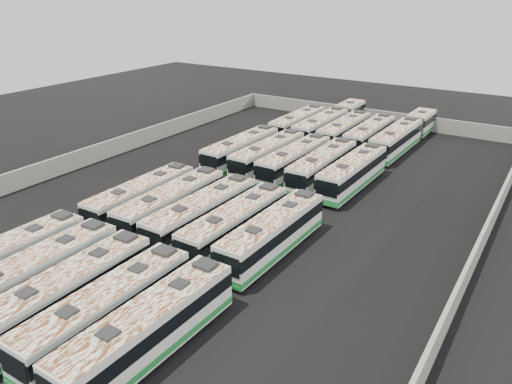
% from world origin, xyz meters
% --- Properties ---
extents(ground, '(140.00, 140.00, 0.00)m').
position_xyz_m(ground, '(0.00, 0.00, 0.00)').
color(ground, black).
rests_on(ground, ground).
extents(perimeter_wall, '(45.20, 73.20, 2.20)m').
position_xyz_m(perimeter_wall, '(0.00, 0.00, 1.10)').
color(perimeter_wall, gray).
rests_on(perimeter_wall, ground).
extents(bus_front_far_left, '(2.80, 12.69, 3.57)m').
position_xyz_m(bus_front_far_left, '(-6.50, -21.97, 1.83)').
color(bus_front_far_left, silver).
rests_on(bus_front_far_left, ground).
extents(bus_front_left, '(2.95, 13.02, 3.66)m').
position_xyz_m(bus_front_left, '(-2.79, -22.02, 1.87)').
color(bus_front_left, silver).
rests_on(bus_front_left, ground).
extents(bus_front_center, '(2.99, 12.98, 3.64)m').
position_xyz_m(bus_front_center, '(0.78, -22.03, 1.86)').
color(bus_front_center, silver).
rests_on(bus_front_center, ground).
extents(bus_front_right, '(2.72, 12.80, 3.61)m').
position_xyz_m(bus_front_right, '(4.40, -21.97, 1.84)').
color(bus_front_right, silver).
rests_on(bus_front_right, ground).
extents(bus_front_far_right, '(2.96, 13.01, 3.66)m').
position_xyz_m(bus_front_far_right, '(7.90, -22.01, 1.87)').
color(bus_front_far_right, silver).
rests_on(bus_front_far_right, ground).
extents(bus_midfront_far_left, '(2.73, 12.56, 3.53)m').
position_xyz_m(bus_midfront_far_left, '(-6.47, -7.94, 1.81)').
color(bus_midfront_far_left, silver).
rests_on(bus_midfront_far_left, ground).
extents(bus_midfront_left, '(3.00, 12.95, 3.64)m').
position_xyz_m(bus_midfront_left, '(-2.91, -7.72, 1.86)').
color(bus_midfront_left, silver).
rests_on(bus_midfront_left, ground).
extents(bus_midfront_center, '(2.98, 12.99, 3.65)m').
position_xyz_m(bus_midfront_center, '(0.75, -7.84, 1.87)').
color(bus_midfront_center, silver).
rests_on(bus_midfront_center, ground).
extents(bus_midfront_right, '(2.88, 12.71, 3.57)m').
position_xyz_m(bus_midfront_right, '(4.32, -7.91, 1.83)').
color(bus_midfront_right, silver).
rests_on(bus_midfront_right, ground).
extents(bus_midfront_far_right, '(2.87, 12.83, 3.61)m').
position_xyz_m(bus_midfront_far_right, '(7.89, -7.75, 1.84)').
color(bus_midfront_far_right, silver).
rests_on(bus_midfront_far_right, ground).
extents(bus_midback_far_left, '(2.89, 12.89, 3.62)m').
position_xyz_m(bus_midback_far_left, '(-6.51, 9.03, 1.85)').
color(bus_midback_far_left, silver).
rests_on(bus_midback_far_left, ground).
extents(bus_midback_left, '(2.96, 12.81, 3.60)m').
position_xyz_m(bus_midback_left, '(-2.78, 9.17, 1.84)').
color(bus_midback_left, silver).
rests_on(bus_midback_left, ground).
extents(bus_midback_center, '(3.01, 12.81, 3.59)m').
position_xyz_m(bus_midback_center, '(0.77, 9.14, 1.84)').
color(bus_midback_center, silver).
rests_on(bus_midback_center, ground).
extents(bus_midback_right, '(2.81, 12.88, 3.63)m').
position_xyz_m(bus_midback_right, '(4.34, 9.07, 1.85)').
color(bus_midback_right, silver).
rests_on(bus_midback_right, ground).
extents(bus_midback_far_right, '(2.92, 12.87, 3.62)m').
position_xyz_m(bus_midback_far_right, '(7.92, 8.98, 1.85)').
color(bus_midback_far_right, silver).
rests_on(bus_midback_far_right, ground).
extents(bus_back_far_left, '(2.66, 12.56, 3.54)m').
position_xyz_m(bus_back_far_left, '(-6.44, 23.50, 1.81)').
color(bus_back_far_left, silver).
rests_on(bus_back_far_left, ground).
extents(bus_back_left, '(2.79, 20.03, 3.63)m').
position_xyz_m(bus_back_left, '(-2.81, 26.91, 1.85)').
color(bus_back_left, silver).
rests_on(bus_back_left, ground).
extents(bus_back_center, '(2.72, 12.77, 3.60)m').
position_xyz_m(bus_back_center, '(0.78, 23.43, 1.84)').
color(bus_back_center, silver).
rests_on(bus_back_center, ground).
extents(bus_back_right, '(2.78, 12.79, 3.60)m').
position_xyz_m(bus_back_right, '(4.39, 23.49, 1.84)').
color(bus_back_right, silver).
rests_on(bus_back_right, ground).
extents(bus_back_far_right, '(3.14, 19.97, 3.61)m').
position_xyz_m(bus_back_far_right, '(8.11, 26.74, 1.85)').
color(bus_back_far_right, silver).
rests_on(bus_back_far_right, ground).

